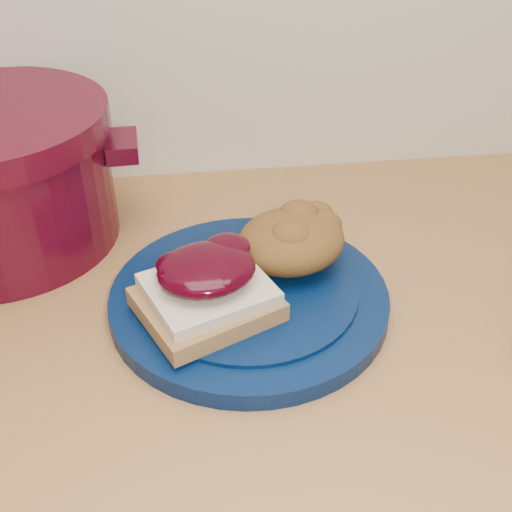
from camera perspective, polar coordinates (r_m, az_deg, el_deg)
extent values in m
cylinder|color=#04163C|center=(0.68, -0.61, -3.80)|extent=(0.37, 0.37, 0.02)
cube|color=olive|center=(0.64, -4.42, -4.29)|extent=(0.16, 0.15, 0.02)
cube|color=beige|center=(0.63, -4.28, -2.95)|extent=(0.14, 0.13, 0.01)
ellipsoid|color=black|center=(0.62, -4.43, -1.16)|extent=(0.12, 0.11, 0.03)
ellipsoid|color=brown|center=(0.69, 3.14, 1.34)|extent=(0.15, 0.14, 0.06)
cube|color=#3C0615|center=(0.78, -11.83, 9.56)|extent=(0.04, 0.06, 0.02)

